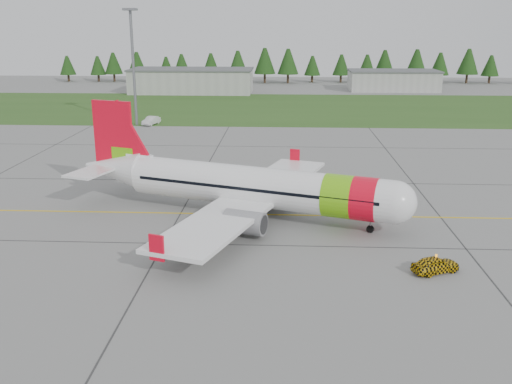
{
  "coord_description": "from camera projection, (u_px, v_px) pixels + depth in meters",
  "views": [
    {
      "loc": [
        -5.04,
        -44.22,
        17.65
      ],
      "look_at": [
        -7.46,
        4.08,
        3.42
      ],
      "focal_mm": 40.0,
      "sensor_mm": 36.0,
      "label": 1
    }
  ],
  "objects": [
    {
      "name": "ground",
      "position": [
        343.0,
        247.0,
        47.11
      ],
      "size": [
        320.0,
        320.0,
        0.0
      ],
      "primitive_type": "plane",
      "color": "gray",
      "rests_on": "ground"
    },
    {
      "name": "aircraft",
      "position": [
        249.0,
        187.0,
        53.71
      ],
      "size": [
        32.91,
        31.23,
        10.34
      ],
      "rotation": [
        0.0,
        0.0,
        -0.34
      ],
      "color": "white",
      "rests_on": "ground"
    },
    {
      "name": "follow_me_car",
      "position": [
        437.0,
        249.0,
        41.75
      ],
      "size": [
        1.74,
        1.86,
        3.66
      ],
      "primitive_type": "imported",
      "rotation": [
        0.0,
        0.0,
        2.0
      ],
      "color": "yellow",
      "rests_on": "ground"
    },
    {
      "name": "service_van",
      "position": [
        151.0,
        112.0,
        103.97
      ],
      "size": [
        1.95,
        1.89,
        4.58
      ],
      "primitive_type": "imported",
      "rotation": [
        0.0,
        0.0,
        -0.28
      ],
      "color": "silver",
      "rests_on": "ground"
    },
    {
      "name": "grass_strip",
      "position": [
        307.0,
        108.0,
        125.67
      ],
      "size": [
        320.0,
        50.0,
        0.03
      ],
      "primitive_type": "cube",
      "color": "#30561E",
      "rests_on": "ground"
    },
    {
      "name": "taxi_guideline",
      "position": [
        335.0,
        216.0,
        54.77
      ],
      "size": [
        120.0,
        0.25,
        0.02
      ],
      "primitive_type": "cube",
      "color": "gold",
      "rests_on": "ground"
    },
    {
      "name": "hangar_west",
      "position": [
        192.0,
        81.0,
        153.09
      ],
      "size": [
        32.0,
        14.0,
        6.0
      ],
      "primitive_type": "cube",
      "color": "#A8A8A3",
      "rests_on": "ground"
    },
    {
      "name": "hangar_east",
      "position": [
        393.0,
        81.0,
        158.23
      ],
      "size": [
        24.0,
        12.0,
        5.2
      ],
      "primitive_type": "cube",
      "color": "#A8A8A3",
      "rests_on": "ground"
    },
    {
      "name": "floodlight_mast",
      "position": [
        134.0,
        69.0,
        101.39
      ],
      "size": [
        0.5,
        0.5,
        20.0
      ],
      "primitive_type": "cylinder",
      "color": "slate",
      "rests_on": "ground"
    },
    {
      "name": "treeline",
      "position": [
        301.0,
        67.0,
        177.92
      ],
      "size": [
        160.0,
        8.0,
        10.0
      ],
      "primitive_type": null,
      "color": "#1C3F14",
      "rests_on": "ground"
    }
  ]
}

